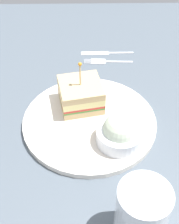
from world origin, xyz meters
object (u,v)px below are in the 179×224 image
object	(u,v)px
plate	(90,121)
knife	(104,53)
fork	(103,61)
drink_glass	(140,216)
coleslaw_bowl	(120,132)
sandwich_half_center	(81,95)

from	to	relation	value
plate	knife	distance (cm)	25.04
fork	drink_glass	bearing A→B (deg)	93.64
coleslaw_bowl	drink_glass	xyz separation A→B (cm)	(-1.25, 16.51, 1.36)
fork	knife	bearing A→B (deg)	-94.67
fork	knife	distance (cm)	3.76
drink_glass	fork	size ratio (longest dim) A/B	0.89
sandwich_half_center	knife	world-z (taller)	sandwich_half_center
sandwich_half_center	fork	distance (cm)	17.77
plate	sandwich_half_center	xyz separation A→B (cm)	(1.67, -4.41, 3.15)
fork	coleslaw_bowl	bearing A→B (deg)	93.20
sandwich_half_center	drink_glass	size ratio (longest dim) A/B	0.98
drink_glass	plate	bearing A→B (deg)	-73.54
fork	knife	world-z (taller)	same
knife	sandwich_half_center	bearing A→B (deg)	74.20
drink_glass	sandwich_half_center	bearing A→B (deg)	-72.81
sandwich_half_center	drink_glass	bearing A→B (deg)	107.19
coleslaw_bowl	sandwich_half_center	bearing A→B (deg)	-55.00
sandwich_half_center	knife	xyz separation A→B (cm)	(-5.74, -20.29, -3.55)
plate	coleslaw_bowl	size ratio (longest dim) A/B	3.08
sandwich_half_center	knife	size ratio (longest dim) A/B	0.77
plate	sandwich_half_center	size ratio (longest dim) A/B	2.53
plate	fork	world-z (taller)	plate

